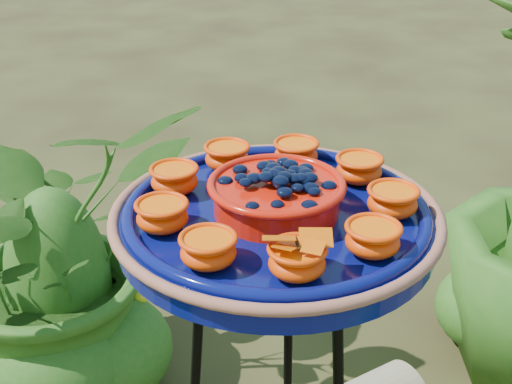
% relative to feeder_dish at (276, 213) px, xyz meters
% --- Properties ---
extents(feeder_dish, '(0.55, 0.55, 0.11)m').
position_rel_feeder_dish_xyz_m(feeder_dish, '(0.00, 0.00, 0.00)').
color(feeder_dish, '#060C4E').
rests_on(feeder_dish, tripod_stand).
extents(shrub_back_left, '(1.01, 0.99, 0.85)m').
position_rel_feeder_dish_xyz_m(shrub_back_left, '(-0.55, 0.77, -0.52)').
color(shrub_back_left, '#225416').
rests_on(shrub_back_left, ground).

